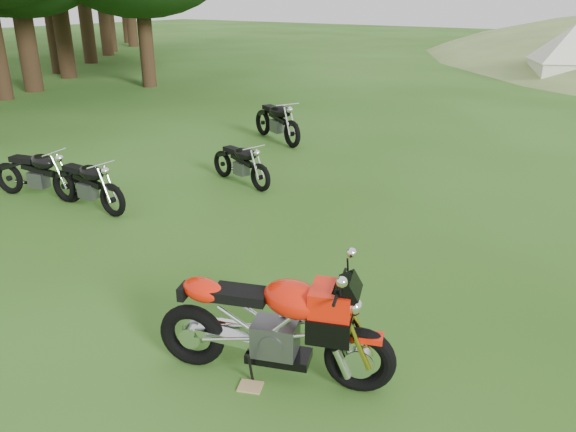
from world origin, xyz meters
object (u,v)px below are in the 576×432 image
Objects in this scene: vintage_moto_a at (36,172)px; vintage_moto_c at (241,162)px; plywood_board at (250,386)px; tent_left at (572,52)px; vintage_moto_d at (277,120)px; vintage_moto_b at (86,183)px; sport_motorcycle at (273,317)px.

vintage_moto_c is at bearing 32.97° from vintage_moto_a.
plywood_board is 0.08× the size of tent_left.
plywood_board is at bearing -30.95° from vintage_moto_d.
plywood_board is at bearing -36.60° from vintage_moto_c.
tent_left is at bearing 61.78° from vintage_moto_a.
vintage_moto_b is 5.82m from vintage_moto_d.
tent_left is (-1.30, 23.33, 0.57)m from sport_motorcycle.
vintage_moto_b is 0.64× the size of tent_left.
vintage_moto_c is 3.53m from vintage_moto_d.
vintage_moto_b is at bearing 157.58° from plywood_board.
vintage_moto_c is (-4.06, 4.52, -0.22)m from sport_motorcycle.
vintage_moto_a is 22.22m from tent_left.
plywood_board is 5.75m from vintage_moto_b.
vintage_moto_d reaches higher than vintage_moto_a.
plywood_board is 0.12× the size of vintage_moto_b.
vintage_moto_c is (2.53, 2.75, -0.05)m from vintage_moto_a.
vintage_moto_d is 0.74× the size of tent_left.
vintage_moto_d is 16.16m from tent_left.
sport_motorcycle is 6.83m from vintage_moto_a.
sport_motorcycle is at bearing -34.41° from vintage_moto_c.
vintage_moto_d is (-1.43, 3.22, 0.11)m from vintage_moto_c.
sport_motorcycle is 23.37m from tent_left.
vintage_moto_b is 0.87× the size of vintage_moto_d.
plywood_board is 9.68m from vintage_moto_d.
tent_left is at bearing 95.28° from vintage_moto_c.
sport_motorcycle is at bearing 73.69° from plywood_board.
tent_left reaches higher than vintage_moto_a.
sport_motorcycle reaches higher than vintage_moto_a.
vintage_moto_d is (-5.42, 8.01, 0.55)m from plywood_board.
sport_motorcycle is 1.31× the size of vintage_moto_c.
vintage_moto_b reaches higher than vintage_moto_c.
vintage_moto_c is at bearing 129.78° from plywood_board.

